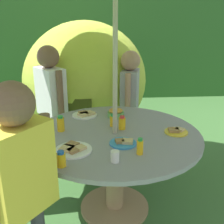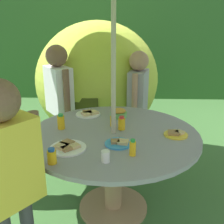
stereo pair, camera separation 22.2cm
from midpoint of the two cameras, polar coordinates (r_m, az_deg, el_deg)
The scene contains 19 objects.
ground_plane at distance 2.55m, azimuth -2.10°, elevation -19.57°, with size 10.00×10.00×0.02m, color #3D6B33.
hedge_backdrop at distance 5.75m, azimuth -3.65°, elevation 12.90°, with size 9.00×0.70×1.90m, color #285623.
garden_table at distance 2.24m, azimuth -2.28°, elevation -8.33°, with size 1.36×1.36×0.72m.
wooden_chair at distance 3.54m, azimuth -7.71°, elevation 2.03°, with size 0.62×0.58×0.96m.
dome_tent at distance 3.75m, azimuth -7.22°, elevation 6.52°, with size 2.15×2.15×1.55m.
child_in_grey_shirt at distance 3.06m, azimuth 1.66°, elevation 4.28°, with size 0.25×0.41×1.25m.
child_in_white_shirt at distance 2.94m, azimuth -14.80°, elevation 4.02°, with size 0.36×0.39×1.32m.
child_in_yellow_shirt at distance 1.56m, azimuth -22.58°, elevation -11.24°, with size 0.36×0.38×1.31m.
snack_bowl at distance 2.50m, azimuth -1.75°, elevation -0.21°, with size 0.15×0.15×0.08m.
plate_near_left at distance 2.20m, azimuth 10.43°, elevation -4.03°, with size 0.18×0.18×0.03m.
plate_back_edge at distance 1.93m, azimuth -11.48°, elevation -7.68°, with size 0.26×0.26×0.03m.
plate_center_back at distance 1.98m, azimuth -0.83°, elevation -6.48°, with size 0.20×0.20×0.03m.
plate_mid_left at distance 2.55m, azimuth -8.17°, elevation -0.56°, with size 0.23×0.23×0.03m.
juice_bottle_near_right at distance 2.22m, azimuth -0.75°, elevation -2.36°, with size 0.06×0.06×0.11m.
juice_bottle_far_left at distance 2.24m, azimuth -13.48°, elevation -2.49°, with size 0.06×0.06×0.13m.
juice_bottle_far_right at distance 2.28m, azimuth -2.67°, elevation -1.85°, with size 0.05×0.05×0.11m.
juice_bottle_center_front at distance 1.74m, azimuth -14.27°, elevation -9.64°, with size 0.06×0.06×0.10m.
juice_bottle_mid_right at distance 1.83m, azimuth 2.39°, elevation -7.34°, with size 0.04×0.04×0.12m.
cup_near at distance 1.74m, azimuth -3.07°, elevation -9.34°, with size 0.06×0.06×0.07m, color white.
Camera 1 is at (-0.17, -1.98, 1.59)m, focal length 43.81 mm.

